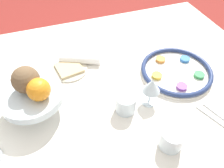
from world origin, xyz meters
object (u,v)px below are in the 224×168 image
at_px(bread_plate, 69,69).
at_px(wine_glass, 152,87).
at_px(fruit_stand, 32,97).
at_px(orange_fruit, 39,90).
at_px(seder_plate, 176,71).
at_px(coconut, 26,80).
at_px(cup_far, 126,103).
at_px(napkin_roll, 80,59).
at_px(cup_mid, 172,139).

bearing_deg(bread_plate, wine_glass, 132.47).
height_order(wine_glass, fruit_stand, wine_glass).
height_order(wine_glass, orange_fruit, orange_fruit).
height_order(seder_plate, coconut, coconut).
relative_size(seder_plate, cup_far, 4.02).
bearing_deg(seder_plate, fruit_stand, 0.61).
bearing_deg(coconut, napkin_roll, -138.41).
height_order(orange_fruit, cup_far, orange_fruit).
xyz_separation_m(seder_plate, coconut, (0.62, -0.01, 0.14)).
relative_size(napkin_roll, cup_mid, 2.45).
distance_m(wine_glass, fruit_stand, 0.44).
xyz_separation_m(fruit_stand, orange_fruit, (-0.03, 0.03, 0.06)).
height_order(coconut, napkin_roll, coconut).
height_order(wine_glass, bread_plate, wine_glass).
relative_size(coconut, cup_far, 1.22).
distance_m(wine_glass, coconut, 0.45).
xyz_separation_m(seder_plate, orange_fruit, (0.58, 0.04, 0.13)).
distance_m(orange_fruit, cup_far, 0.32).
bearing_deg(wine_glass, cup_mid, 85.16).
relative_size(wine_glass, cup_far, 1.55).
bearing_deg(wine_glass, fruit_stand, -13.28).
bearing_deg(napkin_roll, bread_plate, 29.73).
distance_m(seder_plate, bread_plate, 0.49).
bearing_deg(cup_far, bread_plate, -61.55).
relative_size(seder_plate, coconut, 3.29).
bearing_deg(cup_mid, bread_plate, -62.93).
bearing_deg(coconut, cup_mid, 142.41).
height_order(seder_plate, cup_far, cup_far).
bearing_deg(orange_fruit, fruit_stand, -42.34).
bearing_deg(seder_plate, cup_mid, 56.12).
xyz_separation_m(cup_mid, cup_far, (0.09, -0.19, 0.00)).
height_order(seder_plate, wine_glass, wine_glass).
distance_m(coconut, bread_plate, 0.27).
relative_size(cup_mid, cup_far, 1.00).
height_order(fruit_stand, coconut, coconut).
relative_size(bread_plate, cup_mid, 2.10).
height_order(orange_fruit, napkin_roll, orange_fruit).
bearing_deg(seder_plate, bread_plate, -21.84).
relative_size(wine_glass, fruit_stand, 0.54).
height_order(fruit_stand, orange_fruit, orange_fruit).
xyz_separation_m(fruit_stand, napkin_roll, (-0.23, -0.22, -0.06)).
relative_size(wine_glass, napkin_roll, 0.63).
distance_m(fruit_stand, cup_mid, 0.51).
height_order(orange_fruit, bread_plate, orange_fruit).
bearing_deg(coconut, cup_far, 158.47).
height_order(coconut, bread_plate, coconut).
xyz_separation_m(seder_plate, cup_mid, (0.20, 0.30, 0.02)).
distance_m(seder_plate, orange_fruit, 0.60).
relative_size(orange_fruit, bread_plate, 0.48).
distance_m(bread_plate, napkin_roll, 0.07).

